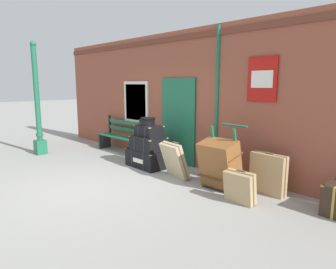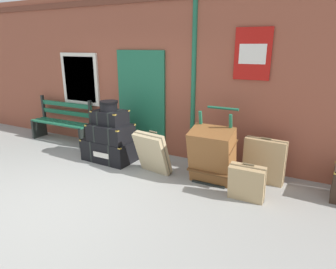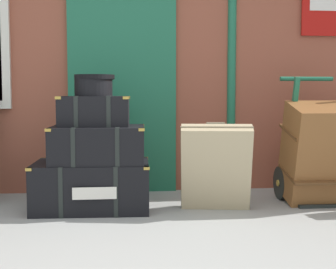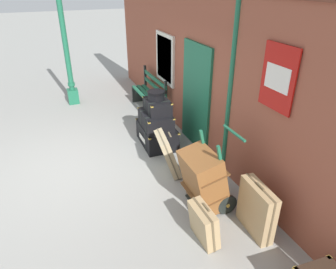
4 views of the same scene
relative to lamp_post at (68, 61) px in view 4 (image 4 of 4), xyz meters
name	(u,v)px [view 4 (image 4 of 4)]	position (x,y,z in m)	size (l,w,h in m)	color
ground_plane	(78,168)	(3.42, -0.35, -1.18)	(60.00, 60.00, 0.00)	gray
brick_facade	(206,69)	(3.41, 2.24, 0.42)	(10.40, 0.35, 3.20)	brown
lamp_post	(68,61)	(0.00, 0.00, 0.00)	(0.28, 0.28, 3.09)	#1E6647
platform_bench	(150,95)	(1.33, 1.81, -0.74)	(1.60, 0.43, 1.01)	#1E6647
steamer_trunk_base	(157,135)	(3.10, 1.34, -0.97)	(1.04, 0.69, 0.43)	black
steamer_trunk_middle	(156,120)	(3.16, 1.30, -0.60)	(0.84, 0.59, 0.33)	black
steamer_trunk_top	(157,106)	(3.13, 1.35, -0.31)	(0.63, 0.48, 0.27)	black
round_hatbox	(156,95)	(3.12, 1.32, -0.07)	(0.35, 0.34, 0.19)	black
porters_trolley	(213,188)	(5.21, 1.48, -0.91)	(0.71, 0.64, 1.19)	black
large_brown_trunk	(204,179)	(5.21, 1.30, -0.70)	(0.70, 0.63, 0.96)	brown
suitcase_umber	(168,154)	(4.17, 1.14, -0.80)	(0.65, 0.48, 0.78)	tan
suitcase_oxblood	(257,209)	(5.97, 1.71, -0.81)	(0.67, 0.24, 0.77)	tan
suitcase_charcoal	(204,224)	(5.86, 0.97, -0.90)	(0.52, 0.27, 0.57)	tan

